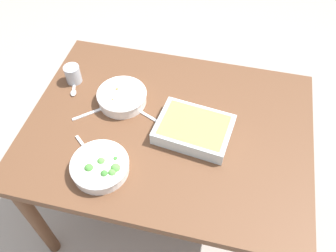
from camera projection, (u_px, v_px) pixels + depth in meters
The scene contains 10 objects.
ground_plane at pixel (168, 204), 2.06m from camera, with size 6.00×6.00×0.00m, color #9E9389.
dining_table at pixel (168, 139), 1.55m from camera, with size 1.20×0.90×0.74m.
stew_bowl at pixel (122, 97), 1.54m from camera, with size 0.22×0.22×0.06m.
broccoli_bowl at pixel (100, 166), 1.32m from camera, with size 0.22×0.22×0.07m.
baking_dish at pixel (194, 129), 1.43m from camera, with size 0.32×0.26×0.06m.
drink_cup at pixel (73, 75), 1.62m from camera, with size 0.07×0.07×0.08m.
spoon_by_stew at pixel (97, 110), 1.53m from camera, with size 0.14×0.13×0.01m.
spoon_by_broccoli at pixel (90, 154), 1.39m from camera, with size 0.15×0.13×0.01m.
spoon_spare at pixel (74, 87), 1.62m from camera, with size 0.08×0.17×0.01m.
fork_on_table at pixel (155, 120), 1.50m from camera, with size 0.17×0.09×0.01m.
Camera 1 is at (0.21, -0.89, 1.90)m, focal length 37.36 mm.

